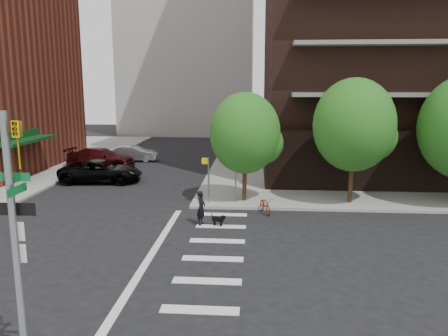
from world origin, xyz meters
TOP-DOWN VIEW (x-y plane):
  - ground at (0.00, 0.00)m, footprint 120.00×120.00m
  - sidewalk_ne at (20.50, 23.50)m, footprint 39.00×33.00m
  - crosswalk at (2.21, -0.00)m, footprint 3.85×13.00m
  - tree_a at (4.00, 8.50)m, footprint 4.00×4.00m
  - tree_b at (10.00, 8.50)m, footprint 4.50×4.50m
  - traffic_signal at (-0.47, -7.49)m, footprint 0.90×0.75m
  - pedestrian_signal at (2.32, 7.92)m, footprint 2.18×0.67m
  - parked_car_black at (-6.17, 13.24)m, footprint 3.03×5.82m
  - parked_car_maroon at (-8.20, 18.92)m, footprint 2.27×5.59m
  - parked_car_silver at (-6.40, 22.10)m, footprint 1.87×4.44m
  - scooter at (5.17, 6.50)m, footprint 1.04×1.74m
  - dog_walker at (2.02, 4.25)m, footprint 0.69×0.52m
  - dog at (2.87, 4.07)m, footprint 0.67×0.39m

SIDE VIEW (x-z plane):
  - ground at x=0.00m, z-range 0.00..0.00m
  - crosswalk at x=2.21m, z-range 0.00..0.01m
  - sidewalk_ne at x=20.50m, z-range 0.00..0.15m
  - dog at x=2.87m, z-range 0.07..0.63m
  - scooter at x=5.17m, z-range 0.00..0.87m
  - parked_car_silver at x=-6.40m, z-range 0.00..1.42m
  - parked_car_black at x=-6.17m, z-range 0.00..1.57m
  - parked_car_maroon at x=-8.20m, z-range 0.00..1.62m
  - dog_walker at x=2.02m, z-range 0.00..1.69m
  - pedestrian_signal at x=2.32m, z-range 0.55..3.15m
  - traffic_signal at x=-0.47m, z-range -0.30..5.70m
  - tree_a at x=4.00m, z-range 1.09..6.99m
  - tree_b at x=10.00m, z-range 1.22..7.87m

